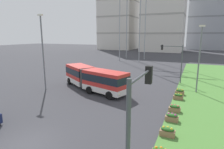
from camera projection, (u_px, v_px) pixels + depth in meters
ground_plane at (29, 144)px, 13.03m from camera, size 260.00×260.00×0.00m
articulated_bus at (92, 78)px, 25.82m from camera, size 11.62×7.14×3.00m
car_maroon_sedan at (90, 75)px, 31.95m from camera, size 4.45×2.12×1.58m
flower_planter_1 at (167, 131)px, 13.85m from camera, size 1.10×0.56×0.74m
flower_planter_2 at (172, 117)px, 16.25m from camera, size 1.10×0.56×0.74m
flower_planter_3 at (175, 108)px, 18.28m from camera, size 1.10×0.56×0.74m
flower_planter_4 at (178, 96)px, 21.83m from camera, size 1.10×0.56×0.74m
flower_planter_5 at (180, 92)px, 23.61m from camera, size 1.10×0.56×0.74m
traffic_light_far_right at (175, 57)px, 29.05m from camera, size 3.45×0.28×5.96m
traffic_light_near_right at (136, 123)px, 7.09m from camera, size 0.28×3.09×6.05m
streetlight_left at (43, 50)px, 24.91m from camera, size 0.70×0.28×10.06m
streetlight_median at (199, 57)px, 23.75m from camera, size 0.70×0.28×8.63m
apartment_tower_west at (119, 2)px, 101.26m from camera, size 18.27×18.42×50.18m
apartment_tower_westcentre at (164, 7)px, 87.39m from camera, size 18.94×17.77×40.43m
apartment_tower_centre at (209, 10)px, 100.04m from camera, size 20.24×15.29×41.64m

